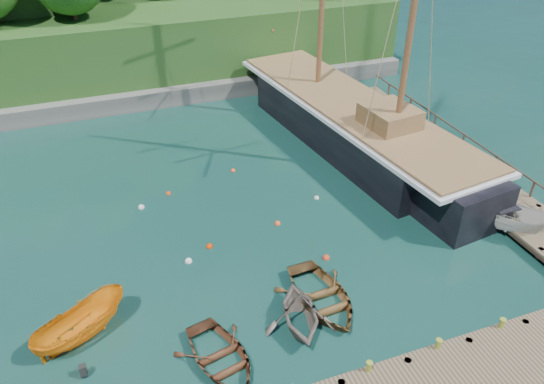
{
  "coord_description": "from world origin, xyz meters",
  "views": [
    {
      "loc": [
        -8.74,
        -15.76,
        16.71
      ],
      "look_at": [
        -0.89,
        5.36,
        2.0
      ],
      "focal_mm": 35.0,
      "sensor_mm": 36.0,
      "label": 1
    }
  ],
  "objects_px": {
    "rowboat_2": "(321,303)",
    "motorboat_orange": "(84,337)",
    "schooner": "(352,127)",
    "cabin_boat_white": "(495,226)",
    "rowboat_1": "(299,326)",
    "rowboat_0": "(221,363)"
  },
  "relations": [
    {
      "from": "rowboat_2",
      "to": "motorboat_orange",
      "type": "xyz_separation_m",
      "value": [
        -9.87,
        1.62,
        0.0
      ]
    },
    {
      "from": "schooner",
      "to": "cabin_boat_white",
      "type": "bearing_deg",
      "value": -82.94
    },
    {
      "from": "motorboat_orange",
      "to": "cabin_boat_white",
      "type": "relative_size",
      "value": 0.86
    },
    {
      "from": "rowboat_1",
      "to": "schooner",
      "type": "height_order",
      "value": "schooner"
    },
    {
      "from": "motorboat_orange",
      "to": "cabin_boat_white",
      "type": "distance_m",
      "value": 20.76
    },
    {
      "from": "rowboat_1",
      "to": "cabin_boat_white",
      "type": "xyz_separation_m",
      "value": [
        12.31,
        2.76,
        0.0
      ]
    },
    {
      "from": "rowboat_2",
      "to": "rowboat_0",
      "type": "bearing_deg",
      "value": -166.07
    },
    {
      "from": "rowboat_2",
      "to": "schooner",
      "type": "xyz_separation_m",
      "value": [
        8.07,
        12.84,
        1.23
      ]
    },
    {
      "from": "rowboat_1",
      "to": "schooner",
      "type": "bearing_deg",
      "value": 66.72
    },
    {
      "from": "rowboat_0",
      "to": "cabin_boat_white",
      "type": "height_order",
      "value": "cabin_boat_white"
    },
    {
      "from": "rowboat_1",
      "to": "rowboat_2",
      "type": "relative_size",
      "value": 0.76
    },
    {
      "from": "rowboat_0",
      "to": "rowboat_1",
      "type": "distance_m",
      "value": 3.64
    },
    {
      "from": "rowboat_0",
      "to": "cabin_boat_white",
      "type": "relative_size",
      "value": 0.83
    },
    {
      "from": "cabin_boat_white",
      "to": "rowboat_0",
      "type": "bearing_deg",
      "value": 167.95
    },
    {
      "from": "rowboat_1",
      "to": "cabin_boat_white",
      "type": "bearing_deg",
      "value": 24.05
    },
    {
      "from": "motorboat_orange",
      "to": "cabin_boat_white",
      "type": "bearing_deg",
      "value": -117.68
    },
    {
      "from": "rowboat_0",
      "to": "cabin_boat_white",
      "type": "bearing_deg",
      "value": -0.24
    },
    {
      "from": "cabin_boat_white",
      "to": "rowboat_1",
      "type": "bearing_deg",
      "value": 168.26
    },
    {
      "from": "motorboat_orange",
      "to": "rowboat_2",
      "type": "bearing_deg",
      "value": -127.75
    },
    {
      "from": "rowboat_1",
      "to": "rowboat_2",
      "type": "bearing_deg",
      "value": 42.73
    },
    {
      "from": "rowboat_1",
      "to": "cabin_boat_white",
      "type": "height_order",
      "value": "cabin_boat_white"
    },
    {
      "from": "rowboat_2",
      "to": "motorboat_orange",
      "type": "height_order",
      "value": "motorboat_orange"
    }
  ]
}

